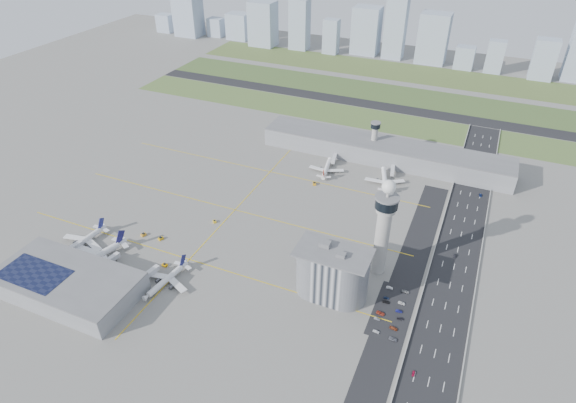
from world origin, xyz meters
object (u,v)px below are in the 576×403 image
at_px(jet_bridge_near_2, 141,282).
at_px(tug_1, 161,238).
at_px(car_hw_2, 480,195).
at_px(car_lot_7, 394,328).
at_px(airplane_near_c, 165,278).
at_px(car_lot_9, 399,311).
at_px(airplane_near_b, 93,255).
at_px(car_lot_5, 389,288).
at_px(control_tower, 384,224).
at_px(car_lot_6, 393,339).
at_px(secondary_tower, 374,137).
at_px(tug_2, 165,265).
at_px(tug_5, 386,204).
at_px(jet_bridge_far_0, 335,156).
at_px(airplane_near_a, 82,239).
at_px(jet_bridge_far_1, 393,168).
at_px(car_lot_1, 377,319).
at_px(tug_0, 143,234).
at_px(car_lot_4, 386,298).
at_px(tug_3, 215,221).
at_px(car_lot_11, 406,292).
at_px(car_lot_3, 386,302).
at_px(admin_building, 332,273).
at_px(car_hw_0, 413,374).
at_px(car_hw_1, 455,256).
at_px(car_lot_2, 381,313).
at_px(car_lot_0, 376,331).
at_px(jet_bridge_near_0, 64,255).
at_px(car_lot_8, 400,319).
at_px(car_lot_10, 402,303).
at_px(airplane_far_b, 385,177).
at_px(tug_4, 314,183).
at_px(car_hw_4, 470,159).

relative_size(jet_bridge_near_2, tug_1, 4.20).
height_order(jet_bridge_near_2, car_hw_2, jet_bridge_near_2).
relative_size(tug_1, car_lot_7, 0.76).
distance_m(airplane_near_c, car_lot_9, 136.30).
xyz_separation_m(airplane_near_b, car_lot_5, (175.12, 50.84, -5.72)).
bearing_deg(control_tower, car_lot_6, -66.78).
bearing_deg(car_lot_6, car_lot_7, 16.01).
distance_m(secondary_tower, tug_2, 208.35).
bearing_deg(tug_5, jet_bridge_near_2, -19.92).
bearing_deg(tug_5, jet_bridge_far_0, -113.27).
height_order(airplane_near_a, car_lot_5, airplane_near_a).
bearing_deg(jet_bridge_far_1, airplane_near_a, -52.54).
relative_size(car_lot_1, car_lot_7, 0.79).
relative_size(tug_0, car_lot_4, 1.08).
height_order(tug_3, tug_5, tug_3).
relative_size(car_lot_5, car_lot_11, 0.91).
distance_m(tug_1, car_lot_3, 152.32).
bearing_deg(admin_building, car_hw_0, -33.48).
bearing_deg(airplane_near_b, car_hw_0, 105.25).
distance_m(tug_1, car_hw_1, 192.35).
distance_m(jet_bridge_far_0, car_lot_2, 178.18).
distance_m(jet_bridge_far_0, car_lot_0, 190.80).
height_order(jet_bridge_near_0, jet_bridge_far_1, same).
distance_m(jet_bridge_near_0, car_lot_3, 201.42).
relative_size(jet_bridge_near_0, car_hw_2, 3.37).
relative_size(car_lot_0, car_lot_5, 0.92).
height_order(car_lot_8, car_lot_9, car_lot_9).
distance_m(airplane_near_b, car_lot_11, 191.60).
distance_m(car_lot_5, car_lot_10, 13.16).
relative_size(jet_bridge_near_2, car_lot_7, 3.21).
distance_m(airplane_far_b, car_lot_4, 128.96).
xyz_separation_m(tug_2, car_lot_0, (134.44, 1.00, -0.32)).
distance_m(airplane_near_c, tug_1, 44.97).
relative_size(tug_3, car_lot_4, 0.93).
bearing_deg(car_lot_9, admin_building, 84.12).
xyz_separation_m(jet_bridge_near_2, car_lot_0, (136.90, 20.69, -2.23)).
relative_size(jet_bridge_near_0, tug_0, 4.04).
bearing_deg(car_lot_2, jet_bridge_near_2, 109.61).
height_order(tug_2, car_lot_2, tug_2).
relative_size(car_lot_2, car_lot_9, 1.27).
bearing_deg(car_lot_2, car_lot_11, -16.77).
height_order(secondary_tower, car_lot_0, secondary_tower).
bearing_deg(car_hw_1, car_hw_2, 79.91).
distance_m(jet_bridge_near_0, tug_1, 60.17).
bearing_deg(car_lot_7, secondary_tower, 23.51).
bearing_deg(car_lot_6, car_lot_9, 9.39).
relative_size(airplane_near_b, tug_4, 12.63).
distance_m(tug_0, car_lot_9, 173.79).
relative_size(airplane_near_b, car_lot_7, 10.44).
distance_m(jet_bridge_far_0, car_hw_4, 116.13).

